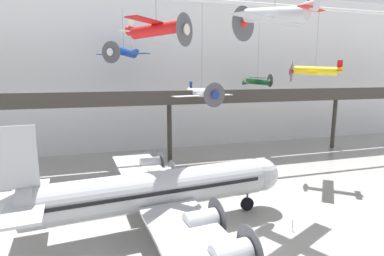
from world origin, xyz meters
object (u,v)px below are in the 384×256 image
object	(u,v)px
suspended_plane_red_highwing	(156,29)
stanchion_barrier	(292,227)
suspended_plane_silver_racer	(275,15)
suspended_plane_yellow_lowwing	(315,71)
suspended_plane_green_biplane	(257,82)
airliner_silver_main	(152,191)
suspended_plane_blue_trainer	(124,52)
suspended_plane_white_twin	(202,93)

from	to	relation	value
suspended_plane_red_highwing	stanchion_barrier	xyz separation A→B (m)	(10.08, -7.83, -16.99)
suspended_plane_silver_racer	suspended_plane_yellow_lowwing	bearing A→B (deg)	-80.82
suspended_plane_green_biplane	suspended_plane_silver_racer	distance (m)	25.01
suspended_plane_green_biplane	suspended_plane_yellow_lowwing	bearing A→B (deg)	-85.89
airliner_silver_main	suspended_plane_red_highwing	bearing A→B (deg)	65.76
suspended_plane_red_highwing	suspended_plane_silver_racer	world-z (taller)	same
suspended_plane_blue_trainer	suspended_plane_yellow_lowwing	bearing A→B (deg)	93.20
suspended_plane_white_twin	suspended_plane_silver_racer	world-z (taller)	suspended_plane_silver_racer
suspended_plane_yellow_lowwing	suspended_plane_green_biplane	distance (m)	14.81
suspended_plane_green_biplane	stanchion_barrier	xyz separation A→B (m)	(-10.38, -26.20, -11.67)
suspended_plane_green_biplane	suspended_plane_silver_racer	bearing A→B (deg)	-110.85
suspended_plane_white_twin	suspended_plane_green_biplane	distance (m)	14.02
airliner_silver_main	suspended_plane_white_twin	distance (m)	19.77
stanchion_barrier	suspended_plane_white_twin	bearing A→B (deg)	95.46
suspended_plane_red_highwing	suspended_plane_blue_trainer	xyz separation A→B (m)	(-1.72, 18.69, -0.79)
airliner_silver_main	stanchion_barrier	size ratio (longest dim) A/B	27.36
airliner_silver_main	suspended_plane_silver_racer	size ratio (longest dim) A/B	3.23
suspended_plane_white_twin	suspended_plane_yellow_lowwing	xyz separation A→B (m)	(12.09, -8.01, 2.98)
suspended_plane_green_biplane	suspended_plane_blue_trainer	xyz separation A→B (m)	(-22.18, 0.31, 4.53)
suspended_plane_red_highwing	stanchion_barrier	bearing A→B (deg)	6.77
suspended_plane_silver_racer	suspended_plane_red_highwing	bearing A→B (deg)	45.75
suspended_plane_green_biplane	suspended_plane_silver_racer	xyz separation A→B (m)	(-10.43, -21.80, 6.47)
suspended_plane_yellow_lowwing	suspended_plane_red_highwing	world-z (taller)	suspended_plane_red_highwing
airliner_silver_main	stanchion_barrier	world-z (taller)	airliner_silver_main
suspended_plane_red_highwing	suspended_plane_green_biplane	world-z (taller)	suspended_plane_red_highwing
suspended_plane_white_twin	suspended_plane_blue_trainer	bearing A→B (deg)	-136.65
suspended_plane_green_biplane	suspended_plane_red_highwing	bearing A→B (deg)	-133.36
suspended_plane_blue_trainer	stanchion_barrier	xyz separation A→B (m)	(11.80, -26.51, -16.20)
airliner_silver_main	suspended_plane_green_biplane	world-z (taller)	suspended_plane_green_biplane
suspended_plane_blue_trainer	suspended_plane_silver_racer	bearing A→B (deg)	65.49
suspended_plane_yellow_lowwing	suspended_plane_red_highwing	xyz separation A→B (m)	(-20.31, -3.67, 3.65)
suspended_plane_yellow_lowwing	stanchion_barrier	size ratio (longest dim) A/B	9.66
suspended_plane_red_highwing	suspended_plane_yellow_lowwing	bearing A→B (deg)	54.84
suspended_plane_silver_racer	suspended_plane_green_biplane	bearing A→B (deg)	-50.99
suspended_plane_yellow_lowwing	suspended_plane_green_biplane	xyz separation A→B (m)	(0.16, 14.71, -1.66)
suspended_plane_red_highwing	suspended_plane_green_biplane	xyz separation A→B (m)	(20.46, 18.38, -5.32)
suspended_plane_blue_trainer	suspended_plane_green_biplane	bearing A→B (deg)	126.69
suspended_plane_white_twin	airliner_silver_main	bearing A→B (deg)	-42.84
suspended_plane_white_twin	suspended_plane_green_biplane	world-z (taller)	suspended_plane_green_biplane
suspended_plane_red_highwing	suspended_plane_green_biplane	bearing A→B (deg)	86.53
suspended_plane_blue_trainer	airliner_silver_main	bearing A→B (deg)	38.39
suspended_plane_green_biplane	stanchion_barrier	world-z (taller)	suspended_plane_green_biplane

